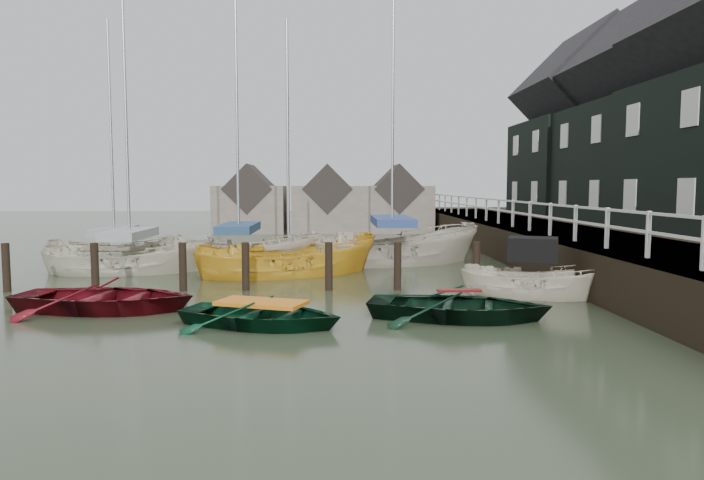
{
  "coord_description": "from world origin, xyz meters",
  "views": [
    {
      "loc": [
        1.31,
        -15.02,
        3.04
      ],
      "look_at": [
        1.9,
        3.71,
        1.4
      ],
      "focal_mm": 32.0,
      "sensor_mm": 36.0,
      "label": 1
    }
  ],
  "objects_px": {
    "sailboat_a": "(131,271)",
    "rowboat_red": "(106,311)",
    "sailboat_e": "(115,261)",
    "rowboat_dkgreen": "(459,319)",
    "sailboat_c": "(289,274)",
    "motorboat": "(534,293)",
    "sailboat_b": "(239,265)",
    "rowboat_green": "(262,326)",
    "sailboat_d": "(392,262)"
  },
  "relations": [
    {
      "from": "rowboat_red",
      "to": "sailboat_d",
      "type": "xyz_separation_m",
      "value": [
        7.82,
        8.97,
        0.06
      ]
    },
    {
      "from": "rowboat_red",
      "to": "motorboat",
      "type": "bearing_deg",
      "value": -74.97
    },
    {
      "from": "motorboat",
      "to": "rowboat_red",
      "type": "bearing_deg",
      "value": 117.3
    },
    {
      "from": "rowboat_red",
      "to": "sailboat_b",
      "type": "bearing_deg",
      "value": -6.34
    },
    {
      "from": "sailboat_a",
      "to": "sailboat_b",
      "type": "bearing_deg",
      "value": -75.68
    },
    {
      "from": "motorboat",
      "to": "sailboat_d",
      "type": "relative_size",
      "value": 0.32
    },
    {
      "from": "sailboat_b",
      "to": "rowboat_red",
      "type": "bearing_deg",
      "value": 175.22
    },
    {
      "from": "motorboat",
      "to": "sailboat_b",
      "type": "xyz_separation_m",
      "value": [
        -9.0,
        6.8,
        -0.04
      ]
    },
    {
      "from": "sailboat_d",
      "to": "sailboat_e",
      "type": "bearing_deg",
      "value": 72.88
    },
    {
      "from": "sailboat_c",
      "to": "rowboat_green",
      "type": "bearing_deg",
      "value": 159.39
    },
    {
      "from": "rowboat_red",
      "to": "sailboat_d",
      "type": "bearing_deg",
      "value": -33.92
    },
    {
      "from": "rowboat_green",
      "to": "motorboat",
      "type": "relative_size",
      "value": 0.85
    },
    {
      "from": "sailboat_e",
      "to": "rowboat_dkgreen",
      "type": "bearing_deg",
      "value": -131.86
    },
    {
      "from": "rowboat_red",
      "to": "sailboat_c",
      "type": "relative_size",
      "value": 0.45
    },
    {
      "from": "sailboat_b",
      "to": "sailboat_d",
      "type": "height_order",
      "value": "sailboat_d"
    },
    {
      "from": "rowboat_green",
      "to": "sailboat_c",
      "type": "bearing_deg",
      "value": 20.05
    },
    {
      "from": "rowboat_green",
      "to": "sailboat_b",
      "type": "distance_m",
      "value": 10.27
    },
    {
      "from": "rowboat_dkgreen",
      "to": "rowboat_green",
      "type": "bearing_deg",
      "value": 111.88
    },
    {
      "from": "rowboat_red",
      "to": "rowboat_dkgreen",
      "type": "height_order",
      "value": "rowboat_red"
    },
    {
      "from": "sailboat_a",
      "to": "sailboat_e",
      "type": "height_order",
      "value": "sailboat_a"
    },
    {
      "from": "motorboat",
      "to": "sailboat_c",
      "type": "height_order",
      "value": "sailboat_c"
    },
    {
      "from": "motorboat",
      "to": "sailboat_d",
      "type": "bearing_deg",
      "value": 42.54
    },
    {
      "from": "rowboat_red",
      "to": "rowboat_green",
      "type": "xyz_separation_m",
      "value": [
        3.97,
        -1.77,
        0.0
      ]
    },
    {
      "from": "rowboat_dkgreen",
      "to": "sailboat_b",
      "type": "distance_m",
      "value": 11.44
    },
    {
      "from": "sailboat_b",
      "to": "sailboat_e",
      "type": "height_order",
      "value": "sailboat_b"
    },
    {
      "from": "rowboat_green",
      "to": "rowboat_dkgreen",
      "type": "bearing_deg",
      "value": -61.95
    },
    {
      "from": "rowboat_green",
      "to": "motorboat",
      "type": "xyz_separation_m",
      "value": [
        7.03,
        3.29,
        0.11
      ]
    },
    {
      "from": "rowboat_red",
      "to": "motorboat",
      "type": "height_order",
      "value": "motorboat"
    },
    {
      "from": "rowboat_green",
      "to": "rowboat_dkgreen",
      "type": "height_order",
      "value": "rowboat_dkgreen"
    },
    {
      "from": "sailboat_c",
      "to": "sailboat_e",
      "type": "bearing_deg",
      "value": 43.68
    },
    {
      "from": "sailboat_c",
      "to": "rowboat_red",
      "type": "bearing_deg",
      "value": 126.23
    },
    {
      "from": "rowboat_dkgreen",
      "to": "sailboat_d",
      "type": "distance_m",
      "value": 10.16
    },
    {
      "from": "rowboat_red",
      "to": "rowboat_green",
      "type": "height_order",
      "value": "rowboat_red"
    },
    {
      "from": "rowboat_dkgreen",
      "to": "sailboat_b",
      "type": "height_order",
      "value": "sailboat_b"
    },
    {
      "from": "rowboat_red",
      "to": "rowboat_dkgreen",
      "type": "relative_size",
      "value": 1.06
    },
    {
      "from": "rowboat_red",
      "to": "sailboat_d",
      "type": "relative_size",
      "value": 0.33
    },
    {
      "from": "sailboat_a",
      "to": "sailboat_c",
      "type": "height_order",
      "value": "sailboat_a"
    },
    {
      "from": "rowboat_green",
      "to": "sailboat_e",
      "type": "relative_size",
      "value": 0.35
    },
    {
      "from": "rowboat_green",
      "to": "rowboat_dkgreen",
      "type": "relative_size",
      "value": 0.89
    },
    {
      "from": "rowboat_dkgreen",
      "to": "sailboat_c",
      "type": "height_order",
      "value": "sailboat_c"
    },
    {
      "from": "rowboat_red",
      "to": "motorboat",
      "type": "xyz_separation_m",
      "value": [
        11.0,
        1.52,
        0.11
      ]
    },
    {
      "from": "rowboat_red",
      "to": "sailboat_e",
      "type": "distance_m",
      "value": 9.98
    },
    {
      "from": "motorboat",
      "to": "sailboat_c",
      "type": "xyz_separation_m",
      "value": [
        -6.98,
        4.55,
        -0.1
      ]
    },
    {
      "from": "sailboat_e",
      "to": "sailboat_a",
      "type": "bearing_deg",
      "value": -150.53
    },
    {
      "from": "sailboat_c",
      "to": "sailboat_d",
      "type": "xyz_separation_m",
      "value": [
        3.81,
        2.9,
        0.05
      ]
    },
    {
      "from": "motorboat",
      "to": "sailboat_e",
      "type": "distance_m",
      "value": 16.15
    },
    {
      "from": "sailboat_c",
      "to": "sailboat_e",
      "type": "height_order",
      "value": "sailboat_e"
    },
    {
      "from": "sailboat_a",
      "to": "rowboat_red",
      "type": "bearing_deg",
      "value": -176.33
    },
    {
      "from": "motorboat",
      "to": "sailboat_b",
      "type": "height_order",
      "value": "sailboat_b"
    },
    {
      "from": "motorboat",
      "to": "sailboat_e",
      "type": "relative_size",
      "value": 0.41
    }
  ]
}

